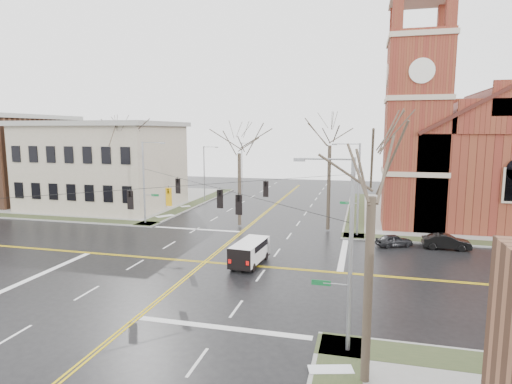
% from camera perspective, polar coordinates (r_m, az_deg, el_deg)
% --- Properties ---
extents(ground, '(120.00, 120.00, 0.00)m').
position_cam_1_polar(ground, '(34.52, -6.80, -9.26)').
color(ground, black).
rests_on(ground, ground).
extents(sidewalks, '(80.00, 80.00, 0.17)m').
position_cam_1_polar(sidewalks, '(34.49, -6.80, -9.14)').
color(sidewalks, gray).
rests_on(sidewalks, ground).
extents(road_markings, '(100.00, 100.00, 0.01)m').
position_cam_1_polar(road_markings, '(34.51, -6.80, -9.25)').
color(road_markings, gold).
rests_on(road_markings, ground).
extents(church, '(24.28, 27.48, 27.50)m').
position_cam_1_polar(church, '(56.98, 27.35, 5.37)').
color(church, maroon).
rests_on(church, ground).
extents(civic_building_a, '(18.00, 14.00, 11.00)m').
position_cam_1_polar(civic_building_a, '(61.21, -19.54, 3.19)').
color(civic_building_a, tan).
rests_on(civic_building_a, ground).
extents(signal_pole_ne, '(2.75, 0.22, 9.00)m').
position_cam_1_polar(signal_pole_ne, '(42.54, 13.27, 0.72)').
color(signal_pole_ne, gray).
rests_on(signal_pole_ne, ground).
extents(signal_pole_nw, '(2.75, 0.22, 9.00)m').
position_cam_1_polar(signal_pole_nw, '(48.49, -14.55, 1.56)').
color(signal_pole_nw, gray).
rests_on(signal_pole_nw, ground).
extents(signal_pole_se, '(2.75, 0.22, 9.00)m').
position_cam_1_polar(signal_pole_se, '(19.94, 12.01, -7.57)').
color(signal_pole_se, gray).
rests_on(signal_pole_se, ground).
extents(span_wires, '(23.02, 23.02, 0.03)m').
position_cam_1_polar(span_wires, '(33.20, -6.98, 1.01)').
color(span_wires, black).
rests_on(span_wires, ground).
extents(traffic_signals, '(8.21, 8.26, 1.30)m').
position_cam_1_polar(traffic_signals, '(32.69, -7.38, -0.44)').
color(traffic_signals, black).
rests_on(traffic_signals, ground).
extents(streetlight_north_a, '(2.30, 0.20, 8.00)m').
position_cam_1_polar(streetlight_north_a, '(63.17, -6.80, 2.80)').
color(streetlight_north_a, gray).
rests_on(streetlight_north_a, ground).
extents(streetlight_north_b, '(2.30, 0.20, 8.00)m').
position_cam_1_polar(streetlight_north_b, '(82.09, -1.79, 4.07)').
color(streetlight_north_b, gray).
rests_on(streetlight_north_b, ground).
extents(cargo_van, '(2.24, 4.89, 1.80)m').
position_cam_1_polar(cargo_van, '(33.57, -0.73, -7.80)').
color(cargo_van, white).
rests_on(cargo_van, ground).
extents(parked_car_a, '(3.50, 2.53, 1.11)m').
position_cam_1_polar(parked_car_a, '(40.53, 17.94, -6.16)').
color(parked_car_a, black).
rests_on(parked_car_a, ground).
extents(parked_car_b, '(4.03, 1.44, 1.32)m').
position_cam_1_polar(parked_car_b, '(41.24, 24.04, -6.08)').
color(parked_car_b, black).
rests_on(parked_car_b, ground).
extents(tree_nw_far, '(4.00, 4.00, 12.83)m').
position_cam_1_polar(tree_nw_far, '(51.93, -17.24, 6.65)').
color(tree_nw_far, '#382F24').
rests_on(tree_nw_far, ground).
extents(tree_nw_near, '(4.00, 4.00, 11.69)m').
position_cam_1_polar(tree_nw_near, '(45.60, -2.25, 5.84)').
color(tree_nw_near, '#382F24').
rests_on(tree_nw_near, ground).
extents(tree_ne, '(4.00, 4.00, 13.03)m').
position_cam_1_polar(tree_ne, '(44.09, 9.83, 6.89)').
color(tree_ne, '#382F24').
rests_on(tree_ne, ground).
extents(tree_se, '(4.00, 4.00, 11.45)m').
position_cam_1_polar(tree_se, '(16.98, 15.23, 1.08)').
color(tree_se, '#382F24').
rests_on(tree_se, ground).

